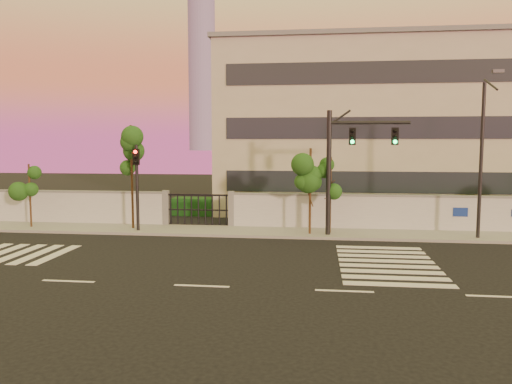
% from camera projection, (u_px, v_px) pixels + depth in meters
% --- Properties ---
extents(ground, '(120.00, 120.00, 0.00)m').
position_uv_depth(ground, '(202.00, 286.00, 17.70)').
color(ground, black).
rests_on(ground, ground).
extents(sidewalk, '(60.00, 3.00, 0.15)m').
position_uv_depth(sidewalk, '(244.00, 232.00, 28.06)').
color(sidewalk, gray).
rests_on(sidewalk, ground).
extents(perimeter_wall, '(60.00, 0.36, 2.20)m').
position_uv_depth(perimeter_wall, '(250.00, 210.00, 29.43)').
color(perimeter_wall, '#AFB1B6').
rests_on(perimeter_wall, ground).
extents(hedge_row, '(41.00, 4.25, 1.80)m').
position_uv_depth(hedge_row, '(272.00, 209.00, 32.03)').
color(hedge_row, '#103817').
rests_on(hedge_row, ground).
extents(institutional_building, '(24.40, 12.40, 12.25)m').
position_uv_depth(institutional_building, '(384.00, 128.00, 37.71)').
color(institutional_building, '#B4AF99').
rests_on(institutional_building, ground).
extents(distant_skyscraper, '(16.00, 16.00, 118.00)m').
position_uv_depth(distant_skyscraper, '(202.00, 46.00, 295.88)').
color(distant_skyscraper, gray).
rests_on(distant_skyscraper, ground).
extents(road_markings, '(57.00, 7.62, 0.02)m').
position_uv_depth(road_markings, '(186.00, 260.00, 21.60)').
color(road_markings, silver).
rests_on(road_markings, ground).
extents(street_tree_b, '(1.37, 1.09, 3.83)m').
position_uv_depth(street_tree_b, '(30.00, 181.00, 29.01)').
color(street_tree_b, '#382314').
rests_on(street_tree_b, ground).
extents(street_tree_c, '(1.61, 1.28, 6.05)m').
position_uv_depth(street_tree_c, '(132.00, 153.00, 28.41)').
color(street_tree_c, '#382314').
rests_on(street_tree_c, ground).
extents(street_tree_d, '(1.63, 1.30, 4.77)m').
position_uv_depth(street_tree_d, '(311.00, 172.00, 26.73)').
color(street_tree_d, '#382314').
rests_on(street_tree_d, ground).
extents(street_tree_e, '(1.38, 1.10, 4.28)m').
position_uv_depth(street_tree_e, '(331.00, 178.00, 27.10)').
color(street_tree_e, '#382314').
rests_on(street_tree_e, ground).
extents(traffic_signal_main, '(4.27, 0.40, 6.75)m').
position_uv_depth(traffic_signal_main, '(345.00, 158.00, 26.28)').
color(traffic_signal_main, black).
rests_on(traffic_signal_main, ground).
extents(traffic_signal_secondary, '(0.38, 0.36, 4.93)m').
position_uv_depth(traffic_signal_secondary, '(137.00, 177.00, 27.74)').
color(traffic_signal_secondary, black).
rests_on(traffic_signal_secondary, ground).
extents(streetlight_east, '(0.51, 2.04, 8.47)m').
position_uv_depth(streetlight_east, '(483.00, 152.00, 25.28)').
color(streetlight_east, black).
rests_on(streetlight_east, ground).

